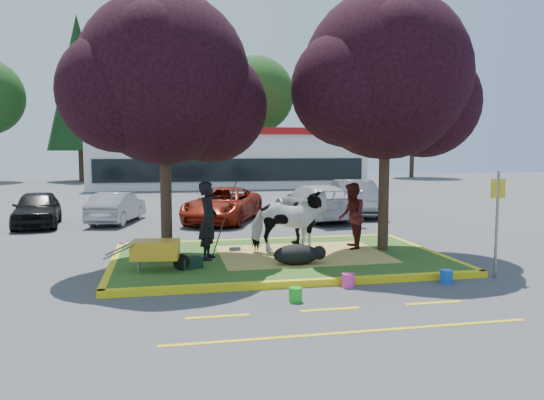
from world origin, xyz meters
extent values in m
plane|color=#424244|center=(0.00, 0.00, 0.00)|extent=(90.00, 90.00, 0.00)
cube|color=#2A561B|center=(0.00, 0.00, 0.07)|extent=(8.00, 5.00, 0.15)
cube|color=yellow|center=(0.00, -2.58, 0.07)|extent=(8.30, 0.16, 0.15)
cube|color=yellow|center=(0.00, 2.58, 0.07)|extent=(8.30, 0.16, 0.15)
cube|color=yellow|center=(-4.08, 0.00, 0.07)|extent=(0.16, 5.30, 0.15)
cube|color=yellow|center=(4.08, 0.00, 0.07)|extent=(0.16, 5.30, 0.15)
cube|color=#D9BE59|center=(0.60, 0.00, 0.15)|extent=(4.20, 3.00, 0.01)
cylinder|color=black|center=(-2.80, 0.40, 1.91)|extent=(0.28, 0.28, 3.53)
sphere|color=black|center=(-2.80, 0.40, 4.56)|extent=(4.20, 4.20, 4.20)
sphere|color=black|center=(-1.64, 0.60, 3.93)|extent=(2.86, 2.86, 2.86)
sphere|color=black|center=(-3.85, 0.10, 4.18)|extent=(2.86, 2.86, 2.86)
cylinder|color=black|center=(2.90, 0.20, 2.00)|extent=(0.28, 0.28, 3.70)
sphere|color=black|center=(2.90, 0.20, 4.77)|extent=(4.40, 4.40, 4.40)
sphere|color=black|center=(4.11, 0.40, 4.11)|extent=(2.99, 2.99, 2.99)
sphere|color=black|center=(1.80, -0.10, 4.37)|extent=(2.99, 2.99, 2.99)
cube|color=yellow|center=(-2.00, -4.20, 0.00)|extent=(1.10, 0.12, 0.01)
cube|color=yellow|center=(0.00, -4.20, 0.00)|extent=(1.10, 0.12, 0.01)
cube|color=yellow|center=(2.00, -4.20, 0.00)|extent=(1.10, 0.12, 0.01)
cube|color=yellow|center=(0.00, -5.40, 0.00)|extent=(6.00, 0.10, 0.01)
cube|color=silver|center=(2.00, 28.00, 2.00)|extent=(20.00, 8.00, 4.00)
cube|color=#9B1010|center=(2.00, 28.00, 4.15)|extent=(20.40, 8.40, 0.50)
cube|color=black|center=(2.00, 23.95, 1.40)|extent=(19.00, 0.10, 1.60)
cylinder|color=black|center=(-10.00, 37.00, 1.96)|extent=(0.44, 0.44, 3.92)
cone|color=black|center=(-10.00, 37.00, 8.68)|extent=(5.60, 5.60, 11.90)
cylinder|color=black|center=(-2.00, 38.50, 1.54)|extent=(0.44, 0.44, 3.08)
sphere|color=#143811|center=(-2.00, 38.50, 6.82)|extent=(6.16, 6.16, 6.16)
cylinder|color=black|center=(6.00, 37.50, 1.82)|extent=(0.44, 0.44, 3.64)
sphere|color=#143811|center=(6.00, 37.50, 8.06)|extent=(7.28, 7.28, 7.28)
cylinder|color=black|center=(14.00, 38.00, 1.75)|extent=(0.44, 0.44, 3.50)
cone|color=black|center=(14.00, 38.00, 7.75)|extent=(5.00, 5.00, 10.62)
cylinder|color=black|center=(22.00, 37.00, 1.61)|extent=(0.44, 0.44, 3.22)
sphere|color=#143811|center=(22.00, 37.00, 7.13)|extent=(6.44, 6.44, 6.44)
imported|color=silver|center=(0.25, 0.05, 0.99)|extent=(2.18, 1.50, 1.69)
ellipsoid|color=black|center=(0.16, -1.16, 0.39)|extent=(1.26, 1.02, 0.48)
imported|color=black|center=(-1.80, -0.11, 1.11)|extent=(0.62, 0.79, 1.91)
imported|color=#451313|center=(2.10, 0.45, 1.05)|extent=(0.89, 1.03, 1.80)
imported|color=black|center=(0.84, 1.50, 0.75)|extent=(0.39, 0.74, 1.21)
cylinder|color=black|center=(-2.50, -1.21, 0.33)|extent=(0.37, 0.12, 0.37)
cylinder|color=slate|center=(-3.42, -1.43, 0.28)|extent=(0.04, 0.04, 0.27)
cylinder|color=slate|center=(-3.42, -0.98, 0.28)|extent=(0.04, 0.04, 0.27)
cube|color=gold|center=(-3.06, -1.21, 0.64)|extent=(1.10, 0.76, 0.41)
cylinder|color=slate|center=(-3.82, -1.43, 0.66)|extent=(0.66, 0.14, 0.34)
cylinder|color=slate|center=(-3.82, -0.98, 0.66)|extent=(0.66, 0.14, 0.34)
cube|color=black|center=(-3.02, 0.05, 0.29)|extent=(0.63, 0.46, 0.28)
cube|color=black|center=(-2.29, -1.05, 0.28)|extent=(0.55, 0.45, 0.25)
cylinder|color=slate|center=(4.30, -2.70, 1.18)|extent=(0.06, 0.06, 2.37)
cube|color=gold|center=(4.30, -2.70, 1.99)|extent=(0.33, 0.04, 0.43)
cylinder|color=green|center=(-0.48, -3.60, 0.13)|extent=(0.30, 0.30, 0.27)
cylinder|color=#FD389B|center=(0.84, -2.80, 0.14)|extent=(0.32, 0.32, 0.29)
cylinder|color=blue|center=(2.99, -2.92, 0.15)|extent=(0.28, 0.28, 0.29)
imported|color=black|center=(-7.45, 7.87, 0.66)|extent=(1.98, 4.00, 1.31)
imported|color=gray|center=(-4.64, 8.19, 0.60)|extent=(2.12, 3.82, 1.19)
imported|color=maroon|center=(-0.58, 7.62, 0.68)|extent=(3.98, 5.36, 1.35)
imported|color=silver|center=(3.11, 7.52, 0.71)|extent=(2.67, 5.14, 1.42)
imported|color=#575A5E|center=(5.27, 8.60, 0.75)|extent=(2.15, 4.74, 1.51)
camera|label=1|loc=(-2.87, -12.99, 2.84)|focal=35.00mm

